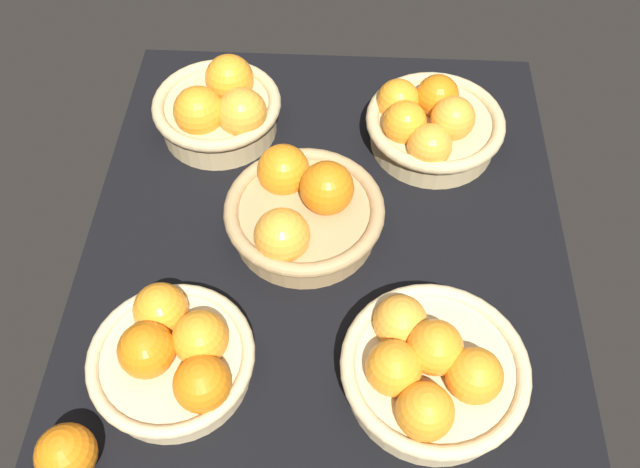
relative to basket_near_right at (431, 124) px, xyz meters
The scene contains 7 objects.
market_tray 26.39cm from the basket_near_right, 141.00° to the left, with size 84.00×72.00×3.00cm, color black.
basket_near_right is the anchor object (origin of this frame).
basket_far_right 34.63cm from the basket_near_right, 87.47° to the left, with size 21.21×21.21×11.45cm.
basket_center 27.07cm from the basket_near_right, 133.40° to the left, with size 23.70×23.70×11.67cm.
basket_far_left 54.82cm from the basket_near_right, 141.11° to the left, with size 21.41×21.41×10.42cm.
basket_near_left 43.21cm from the basket_near_right, behind, with size 23.82×23.82×11.23cm.
loose_orange_front_gap 71.54cm from the basket_near_right, 141.02° to the left, with size 7.23×7.23×7.23cm, color orange.
Camera 1 is at (-60.14, -2.13, 85.75)cm, focal length 38.04 mm.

